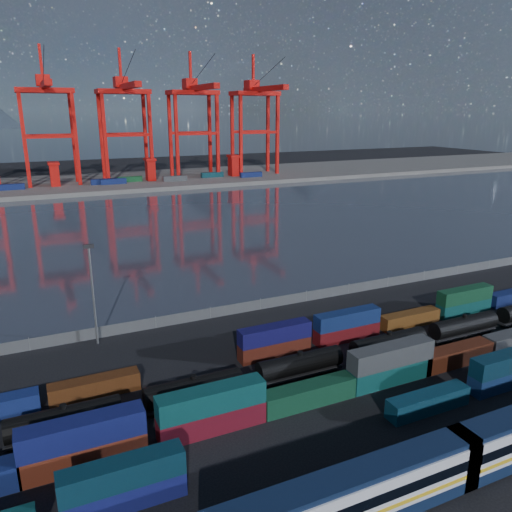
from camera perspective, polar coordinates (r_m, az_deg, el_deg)
name	(u,v)px	position (r m, az deg, el deg)	size (l,w,h in m)	color
ground	(345,379)	(73.11, 10.19, -13.67)	(700.00, 700.00, 0.00)	black
harbor_water	(159,226)	(164.70, -11.02, 3.34)	(700.00, 700.00, 0.00)	#303745
far_quay	(107,182)	(266.24, -16.63, 8.08)	(700.00, 70.00, 2.00)	#514F4C
distant_mountains	(46,43)	(1664.48, -22.83, 21.53)	(2470.00, 1100.00, 520.00)	#1E2630
container_row_south	(297,434)	(57.96, 4.68, -19.67)	(140.35, 2.37, 5.04)	#484C4E
container_row_mid	(325,386)	(67.11, 7.88, -14.48)	(128.85, 2.61, 5.57)	#3F4144
container_row_north	(335,331)	(82.36, 9.04, -8.47)	(140.88, 2.35, 5.01)	#0F194D
tanker_string	(249,377)	(68.53, -0.78, -13.62)	(121.64, 2.82, 4.04)	black
waterfront_fence	(260,304)	(94.47, 0.51, -5.55)	(160.12, 0.12, 2.20)	#595B5E
yard_light_mast	(93,289)	(82.14, -18.17, -3.66)	(1.60, 0.40, 16.60)	slate
gantry_cranes	(86,102)	(256.29, -18.83, 16.28)	(199.84, 47.68, 64.57)	red
quay_containers	(88,183)	(250.28, -18.66, 7.95)	(172.58, 10.99, 2.60)	navy
straddle_carriers	(104,171)	(255.24, -16.97, 9.27)	(140.00, 7.00, 11.10)	red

